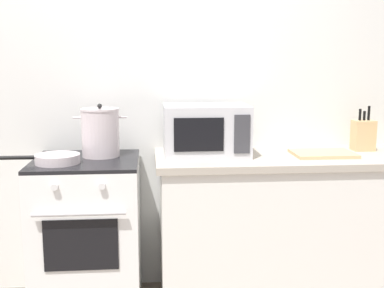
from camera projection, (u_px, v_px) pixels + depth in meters
The scene contains 9 objects.
back_wall at pixel (193, 96), 3.17m from camera, with size 4.40×0.10×2.50m, color silver.
lower_cabinet_right at pixel (295, 232), 3.01m from camera, with size 1.64×0.56×0.88m, color white.
countertop_right at pixel (297, 158), 2.94m from camera, with size 1.70×0.60×0.04m, color #ADA393.
stove at pixel (88, 236), 2.88m from camera, with size 0.60×0.64×0.92m.
stock_pot at pixel (100, 132), 2.88m from camera, with size 0.31×0.23×0.31m.
frying_pan at pixel (56, 159), 2.70m from camera, with size 0.44×0.24×0.05m.
microwave at pixel (206, 130), 2.92m from camera, with size 0.50×0.37×0.30m.
cutting_board at pixel (323, 154), 2.92m from camera, with size 0.36×0.26×0.02m, color tan.
knife_block at pixel (363, 135), 3.07m from camera, with size 0.13×0.10×0.28m.
Camera 1 is at (0.02, -2.20, 1.48)m, focal length 45.85 mm.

